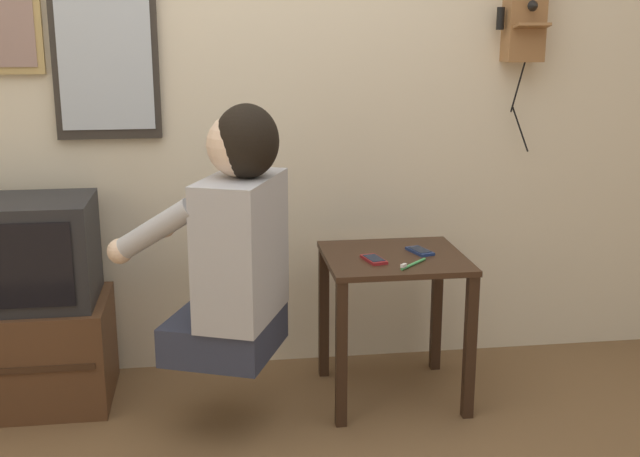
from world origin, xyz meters
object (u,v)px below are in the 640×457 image
Objects in this scene: wall_mirror at (104,40)px; toothbrush at (412,264)px; cell_phone_spare at (420,251)px; wall_phone_antique at (525,12)px; person at (234,240)px; television at (19,252)px; cell_phone_held at (374,259)px.

toothbrush is (1.11, -0.53, -0.80)m from wall_mirror.
wall_mirror is at bearing 19.60° from toothbrush.
cell_phone_spare is at bearing -68.97° from toothbrush.
person is at bearing -156.70° from wall_phone_antique.
television is 4.14× the size of cell_phone_held.
wall_phone_antique reaches higher than cell_phone_held.
person is 6.60× the size of cell_phone_spare.
television is 0.88m from wall_mirror.
person reaches higher than toothbrush.
toothbrush is at bearing -47.15° from cell_phone_held.
person is 0.99m from wall_mirror.
cell_phone_spare is at bearing 10.06° from cell_phone_held.
person is at bearing -22.25° from television.
wall_phone_antique is at bearing 5.56° from television.
wall_phone_antique is 1.18m from toothbrush.
television is 1.53m from cell_phone_spare.
cell_phone_held is at bearing -149.71° from wall_phone_antique.
wall_mirror is at bearing 178.61° from wall_phone_antique.
wall_mirror reaches higher than cell_phone_held.
television is at bearing 157.69° from cell_phone_held.
cell_phone_spare is at bearing -147.16° from wall_phone_antique.
television is at bearing 89.76° from person.
television is 2.22m from wall_phone_antique.
person is 0.55m from cell_phone_held.
person is 0.66m from toothbrush.
television is 0.69× the size of wall_phone_antique.
toothbrush is (-0.08, -0.17, 0.00)m from cell_phone_spare.
cell_phone_spare is (0.73, 0.21, -0.13)m from person.
toothbrush is at bearing -25.52° from wall_mirror.
television reaches higher than toothbrush.
television is (-0.80, 0.33, -0.11)m from person.
cell_phone_held is at bearing -55.23° from person.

